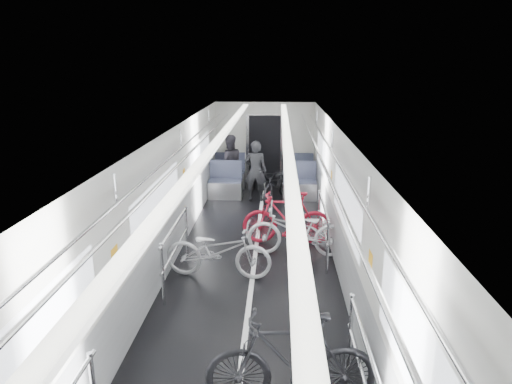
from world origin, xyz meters
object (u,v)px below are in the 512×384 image
at_px(bike_right_near, 291,361).
at_px(person_seated, 229,163).
at_px(bike_right_mid, 298,231).
at_px(bike_aisle, 276,184).
at_px(person_standing, 256,171).
at_px(bike_right_far, 287,218).
at_px(bike_left_far, 218,251).

relative_size(bike_right_near, person_seated, 1.13).
bearing_deg(bike_right_mid, bike_aisle, -170.03).
distance_m(bike_right_near, person_standing, 7.54).
distance_m(bike_right_mid, person_seated, 4.82).
distance_m(bike_right_far, person_standing, 3.07).
height_order(bike_right_far, person_seated, person_seated).
distance_m(bike_left_far, bike_aisle, 4.60).
distance_m(bike_left_far, bike_right_far, 1.95).
bearing_deg(bike_right_near, bike_right_far, 175.18).
bearing_deg(person_seated, bike_left_far, 77.42).
relative_size(bike_left_far, bike_right_mid, 0.96).
bearing_deg(bike_left_far, bike_right_far, -32.54).
distance_m(bike_aisle, person_standing, 0.64).
bearing_deg(bike_right_near, bike_right_mid, 172.44).
height_order(bike_left_far, bike_aisle, bike_left_far).
relative_size(bike_right_mid, person_standing, 1.18).
bearing_deg(bike_right_mid, bike_right_near, -0.08).
height_order(bike_right_mid, person_seated, person_seated).
distance_m(bike_aisle, person_seated, 1.66).
xyz_separation_m(bike_aisle, person_seated, (-1.33, 0.92, 0.35)).
bearing_deg(bike_left_far, person_seated, 9.08).
bearing_deg(bike_right_far, person_standing, -164.53).
xyz_separation_m(bike_right_near, person_seated, (-1.53, 8.42, 0.26)).
bearing_deg(person_standing, bike_aisle, -177.73).
distance_m(bike_left_far, bike_right_near, 3.21).
xyz_separation_m(bike_left_far, person_seated, (-0.38, 5.43, 0.33)).
relative_size(bike_left_far, person_standing, 1.13).
bearing_deg(bike_left_far, bike_right_near, -153.84).
bearing_deg(person_standing, bike_right_mid, 107.51).
relative_size(bike_right_near, bike_aisle, 1.05).
height_order(bike_right_near, bike_right_mid, bike_right_near).
height_order(bike_right_mid, bike_aisle, bike_right_mid).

